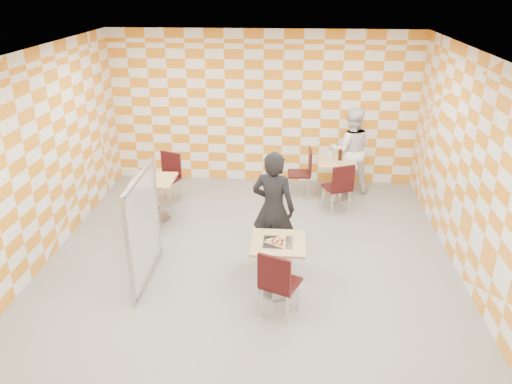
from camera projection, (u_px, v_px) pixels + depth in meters
room_shell at (251, 160)px, 7.07m from camera, size 7.00×7.00×7.00m
main_table at (278, 258)px, 6.51m from camera, size 0.70×0.70×0.75m
second_table at (336, 173)px, 9.31m from camera, size 0.70×0.70×0.75m
empty_table at (154, 192)px, 8.48m from camera, size 0.70×0.70×0.75m
chair_main_front at (278, 280)px, 5.97m from camera, size 0.55×0.56×0.92m
chair_second_front at (340, 185)px, 8.70m from camera, size 0.56×0.56×0.92m
chair_second_side at (304, 169)px, 9.39m from camera, size 0.45×0.44×0.92m
chair_empty_near at (144, 210)px, 7.76m from camera, size 0.48×0.49×0.92m
chair_empty_far at (168, 174)px, 9.18m from camera, size 0.55×0.56×0.92m
partition at (144, 228)px, 6.68m from camera, size 0.08×1.38×1.55m
man_dark at (273, 209)px, 7.08m from camera, size 0.70×0.55×1.71m
man_white at (351, 150)px, 9.51m from camera, size 0.82×0.64×1.66m
pizza_on_foil at (278, 241)px, 6.39m from camera, size 0.40×0.40×0.04m
sport_bottle at (330, 154)px, 9.30m from camera, size 0.06×0.06×0.20m
soda_bottle at (340, 155)px, 9.20m from camera, size 0.07×0.07×0.23m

